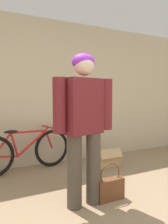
% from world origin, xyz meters
% --- Properties ---
extents(wall_back, '(8.00, 0.07, 2.60)m').
position_xyz_m(wall_back, '(0.00, 2.62, 1.30)').
color(wall_back, beige).
rests_on(wall_back, ground_plane).
extents(person, '(0.72, 0.28, 1.70)m').
position_xyz_m(person, '(-0.08, 0.92, 0.97)').
color(person, '#4C4238').
rests_on(person, ground_plane).
extents(bicycle, '(1.62, 0.46, 0.71)m').
position_xyz_m(bicycle, '(-0.45, 2.32, 0.34)').
color(bicycle, black).
rests_on(bicycle, ground_plane).
extents(handbag, '(0.34, 0.12, 0.45)m').
position_xyz_m(handbag, '(0.25, 0.88, 0.15)').
color(handbag, brown).
rests_on(handbag, ground_plane).
extents(cardboard_box, '(0.45, 0.36, 0.31)m').
position_xyz_m(cardboard_box, '(0.92, 2.01, 0.13)').
color(cardboard_box, tan).
rests_on(cardboard_box, ground_plane).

